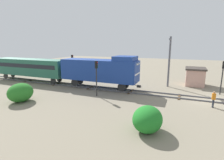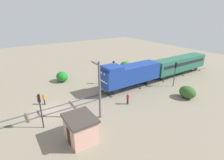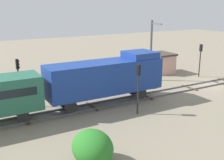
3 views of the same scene
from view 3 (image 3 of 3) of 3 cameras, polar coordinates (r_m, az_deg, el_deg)
The scene contains 11 objects.
ground_plane at distance 35.15m, azimuth 19.00°, elevation -0.85°, with size 109.90×109.90×0.00m, color gray.
railway_track at distance 35.13m, azimuth 19.01°, elevation -0.74°, with size 2.40×73.27×0.16m.
locomotive at distance 25.96m, azimuth -1.02°, elevation 0.83°, with size 2.90×11.60×4.60m.
traffic_signal_near at distance 37.86m, azimuth 17.54°, elevation 4.98°, with size 0.32×0.34×4.25m.
traffic_signal_mid at distance 23.69m, azimuth 5.38°, elevation -0.02°, with size 0.32×0.34×4.36m.
traffic_signal_far at distance 26.84m, azimuth -18.51°, elevation 1.16°, with size 0.32×0.34×4.43m.
worker_by_signal at distance 31.75m, azimuth 1.32°, elevation 0.19°, with size 0.38×0.38×1.70m.
catenary_mast at distance 34.55m, azimuth 7.98°, elevation 6.26°, with size 1.94×0.28×7.38m.
relay_hut at distance 39.29m, azimuth 9.95°, elevation 3.48°, with size 3.50×2.90×2.74m.
bush_near at distance 31.70m, azimuth -16.27°, elevation -0.52°, with size 2.64×2.16×1.92m, color #315C26.
bush_far at distance 17.00m, azimuth -3.99°, elevation -13.54°, with size 2.88×2.36×2.10m, color #287526.
Camera 3 is at (-22.08, 25.75, 9.21)m, focal length 45.00 mm.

